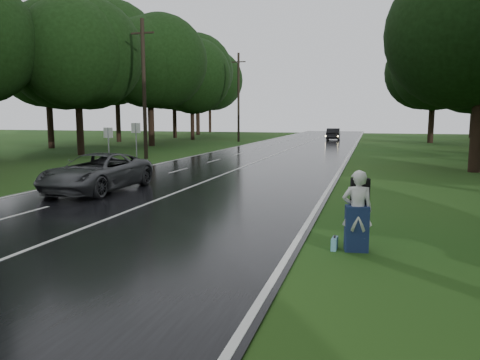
% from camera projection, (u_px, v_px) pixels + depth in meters
% --- Properties ---
extents(ground, '(160.00, 160.00, 0.00)m').
position_uv_depth(ground, '(59.00, 239.00, 11.26)').
color(ground, '#214313').
rests_on(ground, ground).
extents(road, '(12.00, 140.00, 0.04)m').
position_uv_depth(road, '(256.00, 162.00, 30.26)').
color(road, black).
rests_on(road, ground).
extents(lane_center, '(0.12, 140.00, 0.01)m').
position_uv_depth(lane_center, '(256.00, 162.00, 30.25)').
color(lane_center, silver).
rests_on(lane_center, road).
extents(grey_car, '(2.56, 5.53, 1.53)m').
position_uv_depth(grey_car, '(97.00, 172.00, 18.34)').
color(grey_car, '#424446').
rests_on(grey_car, road).
extents(far_car, '(1.83, 4.76, 1.55)m').
position_uv_depth(far_car, '(333.00, 134.00, 59.03)').
color(far_car, black).
rests_on(far_car, road).
extents(hitchhiker, '(0.74, 0.69, 1.88)m').
position_uv_depth(hitchhiker, '(357.00, 214.00, 10.18)').
color(hitchhiker, silver).
rests_on(hitchhiker, ground).
extents(suitcase, '(0.14, 0.40, 0.28)m').
position_uv_depth(suitcase, '(334.00, 244.00, 10.37)').
color(suitcase, teal).
rests_on(suitcase, ground).
extents(utility_pole_mid, '(1.80, 0.28, 10.00)m').
position_uv_depth(utility_pole_mid, '(146.00, 159.00, 33.05)').
color(utility_pole_mid, black).
rests_on(utility_pole_mid, ground).
extents(utility_pole_far, '(1.80, 0.28, 10.83)m').
position_uv_depth(utility_pole_far, '(239.00, 142.00, 55.91)').
color(utility_pole_far, black).
rests_on(utility_pole_far, ground).
extents(road_sign_a, '(0.59, 0.10, 2.45)m').
position_uv_depth(road_sign_a, '(110.00, 170.00, 26.15)').
color(road_sign_a, white).
rests_on(road_sign_a, ground).
extents(road_sign_b, '(0.64, 0.10, 2.68)m').
position_uv_depth(road_sign_b, '(137.00, 164.00, 29.19)').
color(road_sign_b, white).
rests_on(road_sign_b, ground).
extents(tree_left_d, '(9.07, 9.07, 14.17)m').
position_uv_depth(tree_left_d, '(81.00, 155.00, 36.31)').
color(tree_left_d, black).
rests_on(tree_left_d, ground).
extents(tree_left_e, '(9.85, 9.85, 15.38)m').
position_uv_depth(tree_left_e, '(152.00, 146.00, 47.85)').
color(tree_left_e, black).
rests_on(tree_left_e, ground).
extents(tree_left_f, '(9.10, 9.10, 14.22)m').
position_uv_depth(tree_left_f, '(193.00, 140.00, 60.80)').
color(tree_left_f, black).
rests_on(tree_left_f, ground).
extents(tree_right_d, '(8.70, 8.70, 13.59)m').
position_uv_depth(tree_right_d, '(474.00, 172.00, 25.01)').
color(tree_right_d, black).
rests_on(tree_right_d, ground).
extents(tree_right_f, '(9.65, 9.65, 15.08)m').
position_uv_depth(tree_right_f, '(430.00, 143.00, 53.28)').
color(tree_right_f, black).
rests_on(tree_right_f, ground).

